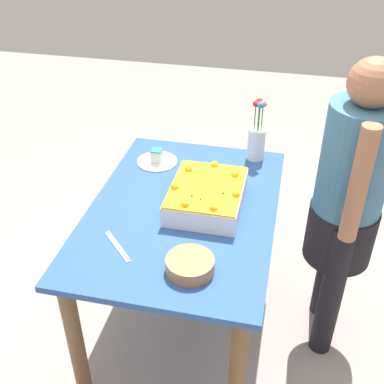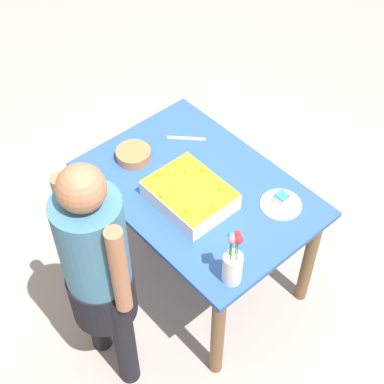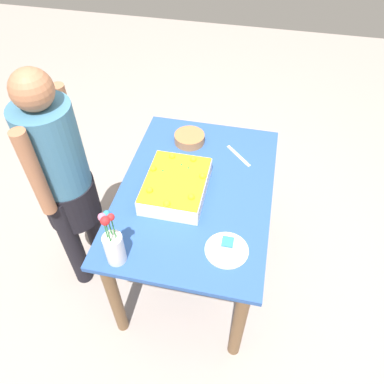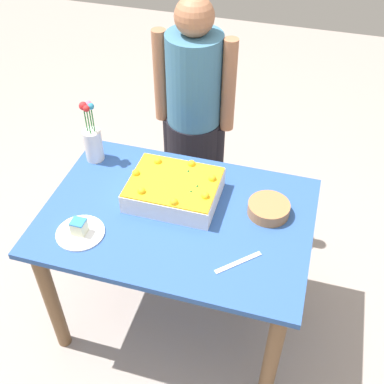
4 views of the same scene
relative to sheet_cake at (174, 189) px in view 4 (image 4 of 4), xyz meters
The scene contains 8 objects.
ground_plane 0.84m from the sheet_cake, 113.96° to the left, with size 8.00×8.00×0.00m, color #A69890.
dining_table 0.22m from the sheet_cake, 113.96° to the left, with size 1.22×0.85×0.78m.
sheet_cake is the anchor object (origin of this frame).
serving_plate_with_slice 0.47m from the sheet_cake, 45.54° to the left, with size 0.21×0.21×0.08m.
cake_knife 0.48m from the sheet_cake, 141.14° to the left, with size 0.22×0.02×0.00m, color silver.
flower_vase 0.51m from the sheet_cake, 19.53° to the right, with size 0.09×0.09×0.33m.
fruit_bowl 0.44m from the sheet_cake, behind, with size 0.19×0.19×0.06m, color #B37445.
person_standing 0.63m from the sheet_cake, 82.52° to the right, with size 0.45×0.31×1.49m.
Camera 4 is at (-0.49, 1.46, 2.33)m, focal length 45.00 mm.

